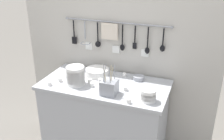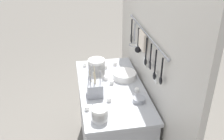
{
  "view_description": "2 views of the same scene",
  "coord_description": "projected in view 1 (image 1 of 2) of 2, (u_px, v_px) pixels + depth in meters",
  "views": [
    {
      "loc": [
        0.78,
        -1.89,
        1.86
      ],
      "look_at": [
        0.06,
        0.01,
        0.97
      ],
      "focal_mm": 42.0,
      "sensor_mm": 36.0,
      "label": 1
    },
    {
      "loc": [
        1.92,
        -0.33,
        2.06
      ],
      "look_at": [
        -0.02,
        0.01,
        1.0
      ],
      "focal_mm": 42.0,
      "sensor_mm": 36.0,
      "label": 2
    }
  ],
  "objects": [
    {
      "name": "plate_stack",
      "position": [
        97.0,
        72.0,
        2.43
      ],
      "size": [
        0.22,
        0.22,
        0.06
      ],
      "color": "white",
      "rests_on": "counter"
    },
    {
      "name": "steel_mixing_bowl",
      "position": [
        139.0,
        78.0,
        2.34
      ],
      "size": [
        0.1,
        0.1,
        0.04
      ],
      "color": "#93969E",
      "rests_on": "counter"
    },
    {
      "name": "cup_by_caddy",
      "position": [
        50.0,
        83.0,
        2.24
      ],
      "size": [
        0.04,
        0.04,
        0.04
      ],
      "color": "white",
      "rests_on": "counter"
    },
    {
      "name": "back_wall",
      "position": [
        117.0,
        56.0,
        2.49
      ],
      "size": [
        1.91,
        0.11,
        1.97
      ],
      "color": "#BCB7AD",
      "rests_on": "ground"
    },
    {
      "name": "cup_centre",
      "position": [
        92.0,
        85.0,
        2.22
      ],
      "size": [
        0.04,
        0.04,
        0.04
      ],
      "color": "white",
      "rests_on": "counter"
    },
    {
      "name": "bowl_stack_tall_left",
      "position": [
        148.0,
        95.0,
        1.99
      ],
      "size": [
        0.12,
        0.12,
        0.1
      ],
      "color": "white",
      "rests_on": "counter"
    },
    {
      "name": "cup_mid_row",
      "position": [
        60.0,
        80.0,
        2.31
      ],
      "size": [
        0.04,
        0.04,
        0.04
      ],
      "color": "white",
      "rests_on": "counter"
    },
    {
      "name": "cup_beside_plates",
      "position": [
        126.0,
        89.0,
        2.16
      ],
      "size": [
        0.04,
        0.04,
        0.04
      ],
      "color": "white",
      "rests_on": "counter"
    },
    {
      "name": "cup_front_right",
      "position": [
        124.0,
        75.0,
        2.4
      ],
      "size": [
        0.04,
        0.04,
        0.04
      ],
      "color": "white",
      "rests_on": "counter"
    },
    {
      "name": "cup_front_left",
      "position": [
        69.0,
        76.0,
        2.38
      ],
      "size": [
        0.04,
        0.04,
        0.04
      ],
      "color": "white",
      "rests_on": "counter"
    },
    {
      "name": "cup_edge_near",
      "position": [
        70.0,
        71.0,
        2.49
      ],
      "size": [
        0.04,
        0.04,
        0.04
      ],
      "color": "white",
      "rests_on": "counter"
    },
    {
      "name": "bowl_stack_nested_right",
      "position": [
        76.0,
        76.0,
        2.23
      ],
      "size": [
        0.15,
        0.15,
        0.16
      ],
      "color": "white",
      "rests_on": "counter"
    },
    {
      "name": "cup_edge_far",
      "position": [
        90.0,
        81.0,
        2.29
      ],
      "size": [
        0.04,
        0.04,
        0.04
      ],
      "color": "white",
      "rests_on": "counter"
    },
    {
      "name": "counter",
      "position": [
        105.0,
        123.0,
        2.45
      ],
      "size": [
        1.11,
        0.56,
        0.84
      ],
      "color": "#ADAFB5",
      "rests_on": "ground"
    },
    {
      "name": "cup_back_left",
      "position": [
        100.0,
        81.0,
        2.29
      ],
      "size": [
        0.04,
        0.04,
        0.04
      ],
      "color": "white",
      "rests_on": "counter"
    },
    {
      "name": "cup_back_right",
      "position": [
        129.0,
        101.0,
        1.97
      ],
      "size": [
        0.04,
        0.04,
        0.04
      ],
      "color": "white",
      "rests_on": "counter"
    },
    {
      "name": "cutlery_caddy",
      "position": [
        109.0,
        87.0,
        2.09
      ],
      "size": [
        0.12,
        0.12,
        0.27
      ],
      "color": "#93969E",
      "rests_on": "counter"
    }
  ]
}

